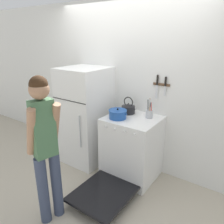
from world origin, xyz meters
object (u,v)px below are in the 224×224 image
tea_kettle (128,108)px  utensil_jar (149,113)px  dutch_oven_pot (118,114)px  refrigerator (85,116)px  person (45,144)px  stove_range (130,149)px

tea_kettle → utensil_jar: (0.34, 0.01, -0.01)m
dutch_oven_pot → tea_kettle: bearing=87.2°
refrigerator → dutch_oven_pot: bearing=-9.1°
tea_kettle → person: size_ratio=0.15×
refrigerator → person: 1.35m
tea_kettle → person: bearing=-97.5°
refrigerator → stove_range: bearing=-1.3°
dutch_oven_pot → refrigerator: bearing=170.9°
stove_range → tea_kettle: tea_kettle is taller
tea_kettle → person: person is taller
refrigerator → tea_kettle: (0.72, 0.15, 0.22)m
utensil_jar → person: 1.48m
stove_range → utensil_jar: 0.59m
tea_kettle → utensil_jar: 0.34m
stove_range → person: size_ratio=0.85×
refrigerator → dutch_oven_pot: (0.70, -0.11, 0.21)m
stove_range → tea_kettle: bearing=131.8°
utensil_jar → tea_kettle: bearing=-178.9°
refrigerator → dutch_oven_pot: refrigerator is taller
tea_kettle → utensil_jar: size_ratio=0.90×
dutch_oven_pot → person: 1.13m
refrigerator → person: person is taller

